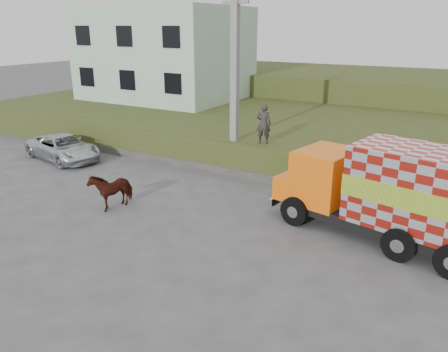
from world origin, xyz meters
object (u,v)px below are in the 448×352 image
Objects in this scene: utility_pole at (235,81)px; suv at (63,147)px; pedestrian at (264,124)px; cow at (112,189)px; cargo_truck at (393,193)px.

utility_pole reaches higher than suv.
pedestrian is (9.62, 2.64, 1.74)m from suv.
suv is at bearing 161.00° from cow.
cargo_truck is at bearing 22.11° from cow.
utility_pole is at bearing 167.56° from cargo_truck.
suv is 10.13m from pedestrian.
pedestrian is at bearing 68.70° from cow.
pedestrian is (1.31, 0.20, -1.72)m from utility_pole.
cargo_truck reaches higher than suv.
utility_pole is 4.98× the size of cow.
pedestrian is (-5.97, 3.54, 0.79)m from cargo_truck.
cow is at bearing -106.79° from suv.
suv is (-6.32, 3.23, -0.07)m from cow.
utility_pole is 8.40m from cargo_truck.
cow is 6.94m from pedestrian.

